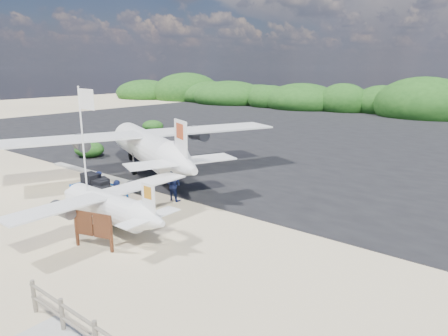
# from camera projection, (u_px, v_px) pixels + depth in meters

# --- Properties ---
(ground) EXTENTS (160.00, 160.00, 0.00)m
(ground) POSITION_uv_depth(u_px,v_px,m) (115.00, 232.00, 17.12)
(ground) COLOR beige
(asphalt_apron) EXTENTS (90.00, 50.00, 0.04)m
(asphalt_apron) POSITION_uv_depth(u_px,v_px,m) (364.00, 138.00, 39.91)
(asphalt_apron) COLOR #B2B2B2
(asphalt_apron) RESTS_ON ground
(lagoon) EXTENTS (9.00, 7.00, 0.40)m
(lagoon) POSITION_uv_depth(u_px,v_px,m) (43.00, 186.00, 23.69)
(lagoon) COLOR #B2B2B2
(lagoon) RESTS_ON ground
(vegetation_band) EXTENTS (124.00, 8.00, 4.40)m
(vegetation_band) POSITION_uv_depth(u_px,v_px,m) (424.00, 116.00, 58.90)
(vegetation_band) COLOR #B2B2B2
(vegetation_band) RESTS_ON ground
(baggage_cart) EXTENTS (2.98, 1.72, 1.48)m
(baggage_cart) POSITION_uv_depth(u_px,v_px,m) (100.00, 210.00, 19.73)
(baggage_cart) COLOR blue
(baggage_cart) RESTS_ON ground
(flagpole) EXTENTS (1.28, 0.64, 6.14)m
(flagpole) POSITION_uv_depth(u_px,v_px,m) (90.00, 227.00, 17.63)
(flagpole) COLOR white
(flagpole) RESTS_ON ground
(signboard) EXTENTS (1.82, 0.70, 1.52)m
(signboard) POSITION_uv_depth(u_px,v_px,m) (95.00, 249.00, 15.53)
(signboard) COLOR #552C18
(signboard) RESTS_ON ground
(crew_a) EXTENTS (0.68, 0.48, 1.79)m
(crew_a) POSITION_uv_depth(u_px,v_px,m) (100.00, 188.00, 20.31)
(crew_a) COLOR #131C48
(crew_a) RESTS_ON ground
(crew_b) EXTENTS (0.89, 0.73, 1.73)m
(crew_b) POSITION_uv_depth(u_px,v_px,m) (174.00, 185.00, 21.01)
(crew_b) COLOR #131C48
(crew_b) RESTS_ON ground
(crew_c) EXTENTS (1.16, 0.59, 1.91)m
(crew_c) POSITION_uv_depth(u_px,v_px,m) (118.00, 200.00, 18.30)
(crew_c) COLOR #131C48
(crew_c) RESTS_ON ground
(aircraft_small) EXTENTS (7.07, 7.07, 2.52)m
(aircraft_small) POSITION_uv_depth(u_px,v_px,m) (275.00, 127.00, 47.45)
(aircraft_small) COLOR #B2B2B2
(aircraft_small) RESTS_ON ground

